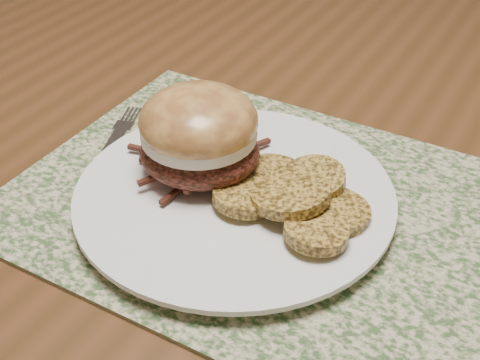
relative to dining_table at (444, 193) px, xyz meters
name	(u,v)px	position (x,y,z in m)	size (l,w,h in m)	color
dining_table	(444,193)	(0.00, 0.00, 0.00)	(1.50, 0.90, 0.75)	#563119
placemat	(272,208)	(-0.11, -0.21, 0.08)	(0.45, 0.33, 0.00)	#37522A
dinner_plate	(235,198)	(-0.14, -0.22, 0.09)	(0.26, 0.26, 0.02)	white
pork_sandwich	(199,134)	(-0.18, -0.21, 0.14)	(0.12, 0.11, 0.08)	black
roasted_potatoes	(295,197)	(-0.08, -0.22, 0.11)	(0.15, 0.13, 0.03)	#B98C36
fork	(111,148)	(-0.28, -0.21, 0.09)	(0.07, 0.16, 0.00)	#BCBBC3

